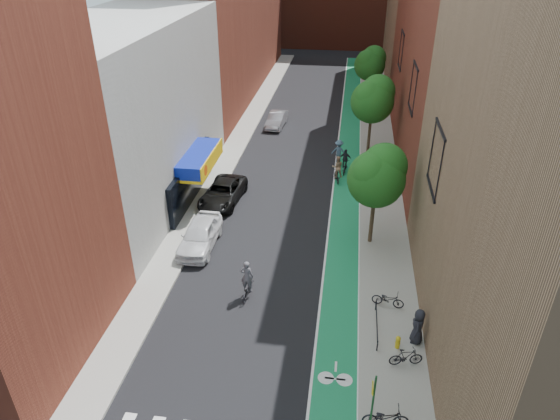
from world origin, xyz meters
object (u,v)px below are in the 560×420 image
at_px(cyclist_lane_mid, 345,164).
at_px(cyclist_lane_far, 339,154).
at_px(pedestrian, 418,326).
at_px(cyclist_lead, 247,284).
at_px(parked_car_black, 223,193).
at_px(parked_car_silver, 277,120).
at_px(cyclist_lane_near, 337,171).
at_px(parked_car_white, 200,235).
at_px(fire_hydrant, 398,342).

height_order(cyclist_lane_mid, cyclist_lane_far, cyclist_lane_far).
height_order(cyclist_lane_far, pedestrian, cyclist_lane_far).
relative_size(cyclist_lead, pedestrian, 1.20).
bearing_deg(cyclist_lane_mid, parked_car_black, 42.17).
height_order(parked_car_black, cyclist_lane_mid, cyclist_lane_mid).
bearing_deg(parked_car_silver, pedestrian, -64.53).
bearing_deg(cyclist_lead, cyclist_lane_mid, -100.48).
bearing_deg(cyclist_lane_near, parked_car_silver, -75.39).
relative_size(parked_car_white, fire_hydrant, 7.31).
bearing_deg(parked_car_white, pedestrian, -27.91).
relative_size(parked_car_black, fire_hydrant, 7.87).
bearing_deg(cyclist_lane_near, parked_car_black, 14.81).
xyz_separation_m(cyclist_lead, cyclist_lane_far, (4.04, 17.25, 0.28)).
height_order(parked_car_silver, cyclist_lane_near, cyclist_lane_near).
relative_size(parked_car_silver, cyclist_lead, 1.92).
relative_size(parked_car_black, pedestrian, 2.83).
bearing_deg(cyclist_lead, cyclist_lane_near, -100.21).
bearing_deg(pedestrian, cyclist_lane_mid, -160.46).
xyz_separation_m(cyclist_lane_mid, pedestrian, (3.84, -18.35, 0.36)).
relative_size(cyclist_lead, fire_hydrant, 3.34).
relative_size(parked_car_white, pedestrian, 2.63).
distance_m(parked_car_silver, cyclist_lane_mid, 11.78).
bearing_deg(cyclist_lead, parked_car_silver, -79.49).
height_order(parked_car_white, pedestrian, pedestrian).
bearing_deg(parked_car_silver, parked_car_black, -90.94).
bearing_deg(cyclist_lane_far, cyclist_lane_mid, 125.17).
xyz_separation_m(parked_car_silver, fire_hydrant, (9.84, -28.45, -0.19)).
height_order(parked_car_silver, cyclist_lead, cyclist_lead).
bearing_deg(cyclist_lane_mid, parked_car_silver, -48.30).
xyz_separation_m(parked_car_silver, cyclist_lane_far, (6.31, -8.44, 0.38)).
bearing_deg(parked_car_white, fire_hydrant, -31.68).
xyz_separation_m(cyclist_lane_near, cyclist_lane_far, (0.00, 2.84, 0.18)).
bearing_deg(parked_car_silver, cyclist_lane_far, -48.74).
height_order(parked_car_silver, pedestrian, pedestrian).
bearing_deg(pedestrian, parked_car_white, -110.31).
distance_m(cyclist_lane_mid, fire_hydrant, 19.12).
relative_size(cyclist_lane_far, fire_hydrant, 3.39).
height_order(parked_car_white, cyclist_lane_near, cyclist_lane_near).
bearing_deg(parked_car_white, cyclist_lane_far, 59.13).
height_order(parked_car_silver, cyclist_lane_mid, cyclist_lane_mid).
relative_size(parked_car_silver, pedestrian, 2.30).
distance_m(parked_car_silver, cyclist_lane_far, 10.55).
bearing_deg(cyclist_lane_near, cyclist_lane_mid, -122.80).
distance_m(cyclist_lead, cyclist_lane_near, 14.96).
bearing_deg(parked_car_black, cyclist_lane_mid, 41.10).
height_order(parked_car_black, cyclist_lane_near, cyclist_lane_near).
distance_m(cyclist_lane_near, pedestrian, 17.21).
relative_size(parked_car_black, parked_car_silver, 1.23).
xyz_separation_m(parked_car_white, cyclist_lane_mid, (8.36, 11.85, -0.11)).
distance_m(parked_car_silver, cyclist_lane_near, 12.93).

